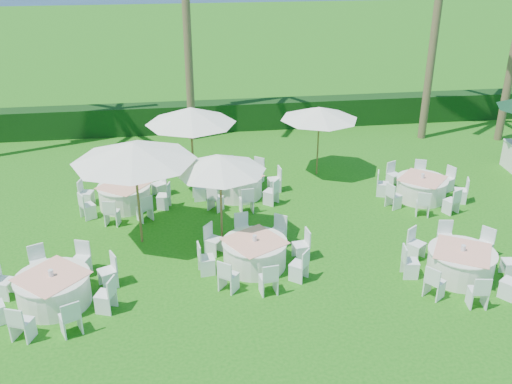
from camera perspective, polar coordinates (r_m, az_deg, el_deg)
ground at (r=14.57m, az=2.77°, el=-8.48°), size 120.00×120.00×0.00m
hedge at (r=25.18m, az=-2.35°, el=7.67°), size 34.00×1.00×1.20m
banquet_table_a at (r=14.21m, az=-19.58°, el=-9.12°), size 2.94×2.94×0.91m
banquet_table_b at (r=14.80m, az=-0.14°, el=-6.09°), size 2.95×2.95×0.90m
banquet_table_c at (r=15.27m, az=19.79°, el=-6.69°), size 2.94×2.94×0.89m
banquet_table_d at (r=18.40m, az=-12.99°, el=-0.32°), size 2.89×2.89×0.89m
banquet_table_e at (r=18.69m, az=-1.89°, el=0.78°), size 2.96×2.96×0.90m
banquet_table_f at (r=19.21m, az=16.20°, el=0.40°), size 2.78×2.78×0.87m
umbrella_a at (r=15.28m, az=-12.13°, el=3.94°), size 3.32×3.32×2.95m
umbrella_b at (r=15.08m, az=-3.63°, el=2.91°), size 2.48×2.48×2.61m
umbrella_c at (r=18.05m, az=-6.55°, el=7.62°), size 2.87×2.87×2.97m
umbrella_d at (r=19.84m, az=6.36°, el=7.84°), size 2.71×2.71×2.48m
palm_b at (r=23.04m, az=-7.02°, el=18.07°), size 4.34×4.30×9.81m
palm_d at (r=24.07m, az=17.63°, el=16.44°), size 4.29×4.35×9.00m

